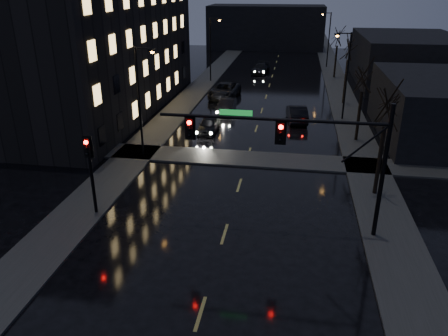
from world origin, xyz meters
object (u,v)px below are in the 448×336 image
at_px(oncoming_car_b, 227,106).
at_px(oncoming_car_c, 225,90).
at_px(lead_car, 297,113).
at_px(oncoming_car_a, 209,125).
at_px(oncoming_car_d, 260,68).

xyz_separation_m(oncoming_car_b, oncoming_car_c, (-1.21, 6.17, 0.13)).
xyz_separation_m(oncoming_car_c, lead_car, (8.12, -7.92, -0.06)).
xyz_separation_m(oncoming_car_a, oncoming_car_c, (-0.61, 12.43, 0.15)).
height_order(oncoming_car_a, oncoming_car_d, oncoming_car_d).
height_order(oncoming_car_a, lead_car, lead_car).
distance_m(oncoming_car_a, lead_car, 8.75).
relative_size(oncoming_car_b, lead_car, 0.90).
xyz_separation_m(oncoming_car_a, lead_car, (7.51, 4.50, 0.10)).
distance_m(oncoming_car_c, oncoming_car_d, 15.12).
height_order(oncoming_car_b, oncoming_car_c, oncoming_car_c).
bearing_deg(oncoming_car_d, oncoming_car_b, -87.05).
distance_m(oncoming_car_c, lead_car, 11.35).
bearing_deg(oncoming_car_b, oncoming_car_d, 85.62).
distance_m(oncoming_car_b, oncoming_car_d, 21.09).
relative_size(oncoming_car_a, oncoming_car_d, 0.78).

